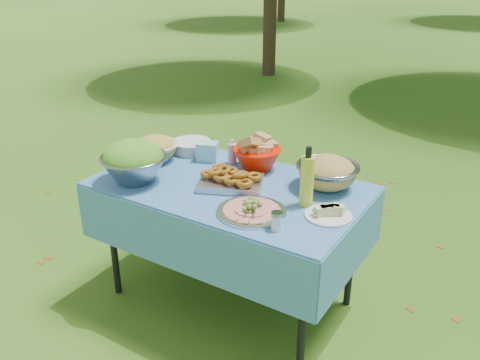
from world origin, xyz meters
name	(u,v)px	position (x,y,z in m)	size (l,w,h in m)	color
ground	(231,298)	(0.00, 0.00, 0.00)	(80.00, 80.00, 0.00)	#15380A
picnic_table	(230,244)	(0.00, 0.00, 0.38)	(1.46, 0.86, 0.76)	#76B0E3
salad_bowl	(133,161)	(-0.47, -0.24, 0.88)	(0.36, 0.36, 0.24)	gray
pasta_bowl_white	(155,148)	(-0.58, 0.06, 0.84)	(0.28, 0.28, 0.16)	silver
plate_stack	(192,146)	(-0.48, 0.30, 0.80)	(0.25, 0.25, 0.07)	silver
wipes_box	(207,151)	(-0.31, 0.23, 0.82)	(0.12, 0.09, 0.11)	#8CD1D7
sanitizer_bottle	(232,151)	(-0.16, 0.27, 0.84)	(0.05, 0.05, 0.15)	pink
bread_bowl	(257,153)	(0.01, 0.28, 0.86)	(0.28, 0.28, 0.19)	red
pasta_bowl_steel	(327,172)	(0.46, 0.25, 0.85)	(0.33, 0.33, 0.18)	gray
fried_tray	(231,180)	(0.02, -0.02, 0.80)	(0.34, 0.24, 0.08)	#A9A8AD
charcuterie_platter	(252,206)	(0.27, -0.22, 0.80)	(0.34, 0.34, 0.08)	silver
oil_bottle	(307,176)	(0.46, 0.00, 0.92)	(0.07, 0.07, 0.31)	#C2D22E
cheese_plate	(329,211)	(0.60, -0.05, 0.79)	(0.23, 0.23, 0.06)	silver
shaker	(277,221)	(0.45, -0.30, 0.81)	(0.06, 0.06, 0.09)	silver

